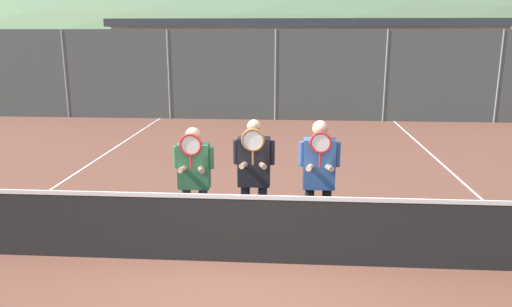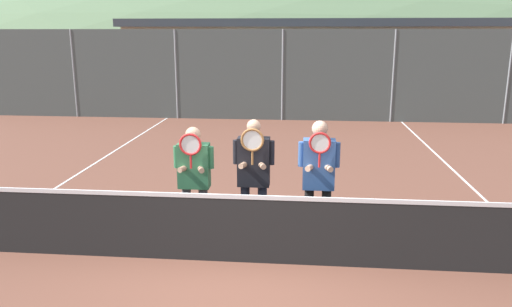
% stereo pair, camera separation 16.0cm
% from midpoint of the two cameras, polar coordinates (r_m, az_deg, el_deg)
% --- Properties ---
extents(ground_plane, '(120.00, 120.00, 0.00)m').
position_cam_midpoint_polar(ground_plane, '(6.77, -0.63, -12.31)').
color(ground_plane, brown).
extents(hill_distant, '(109.04, 60.58, 21.20)m').
position_cam_midpoint_polar(hill_distant, '(62.75, 4.96, 10.98)').
color(hill_distant, '#5B7551').
rests_on(hill_distant, ground_plane).
extents(clubhouse_building, '(18.42, 5.50, 3.56)m').
position_cam_midpoint_polar(clubhouse_building, '(25.77, 6.63, 11.05)').
color(clubhouse_building, beige).
rests_on(clubhouse_building, ground_plane).
extents(fence_back, '(22.16, 0.06, 3.06)m').
position_cam_midpoint_polar(fence_back, '(17.15, 3.31, 8.90)').
color(fence_back, gray).
rests_on(fence_back, ground_plane).
extents(tennis_net, '(10.92, 0.09, 1.04)m').
position_cam_midpoint_polar(tennis_net, '(6.57, -0.64, -8.51)').
color(tennis_net, gray).
rests_on(tennis_net, ground_plane).
extents(court_line_left_sideline, '(0.05, 16.00, 0.01)m').
position_cam_midpoint_polar(court_line_left_sideline, '(10.62, -21.16, -3.44)').
color(court_line_left_sideline, white).
rests_on(court_line_left_sideline, ground_plane).
extents(court_line_right_sideline, '(0.05, 16.00, 0.01)m').
position_cam_midpoint_polar(court_line_right_sideline, '(10.11, 24.98, -4.66)').
color(court_line_right_sideline, white).
rests_on(court_line_right_sideline, ground_plane).
extents(player_leftmost, '(0.58, 0.34, 1.69)m').
position_cam_midpoint_polar(player_leftmost, '(7.12, -6.46, -2.36)').
color(player_leftmost, '#56565B').
rests_on(player_leftmost, ground_plane).
extents(player_center_left, '(0.58, 0.34, 1.81)m').
position_cam_midpoint_polar(player_center_left, '(6.97, 0.39, -2.15)').
color(player_center_left, '#232838').
rests_on(player_center_left, ground_plane).
extents(player_center_right, '(0.57, 0.34, 1.82)m').
position_cam_midpoint_polar(player_center_right, '(6.88, 7.82, -2.38)').
color(player_center_right, black).
rests_on(player_center_right, ground_plane).
extents(car_far_left, '(4.44, 1.92, 1.81)m').
position_cam_midpoint_polar(car_far_left, '(21.37, -12.11, 7.94)').
color(car_far_left, maroon).
rests_on(car_far_left, ground_plane).
extents(car_left_of_center, '(4.18, 2.01, 1.75)m').
position_cam_midpoint_polar(car_left_of_center, '(20.38, 1.38, 7.89)').
color(car_left_of_center, silver).
rests_on(car_left_of_center, ground_plane).
extents(car_center, '(4.23, 2.07, 1.84)m').
position_cam_midpoint_polar(car_center, '(20.33, 15.21, 7.52)').
color(car_center, navy).
rests_on(car_center, ground_plane).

